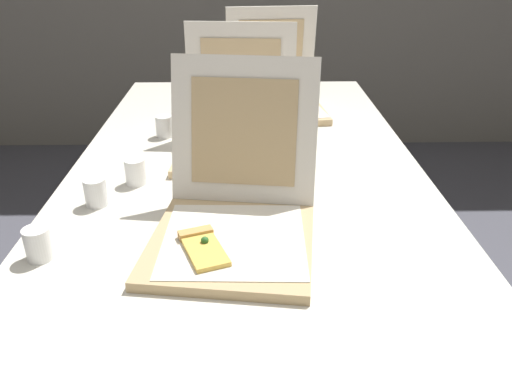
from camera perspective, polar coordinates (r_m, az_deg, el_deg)
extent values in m
cube|color=silver|center=(1.33, -0.99, 0.15)|extent=(0.98, 2.08, 0.03)
cylinder|color=gray|center=(2.40, -11.09, 2.71)|extent=(0.04, 0.04, 0.70)
cylinder|color=gray|center=(2.40, 9.03, 2.89)|extent=(0.04, 0.04, 0.70)
cube|color=tan|center=(1.06, -2.78, -5.84)|extent=(0.38, 0.38, 0.02)
cube|color=silver|center=(1.06, -2.44, -5.26)|extent=(0.30, 0.30, 0.00)
cube|color=silver|center=(1.17, -1.37, 6.83)|extent=(0.34, 0.13, 0.33)
cube|color=tan|center=(1.16, -1.37, 6.67)|extent=(0.25, 0.09, 0.23)
cube|color=#E5B74C|center=(1.01, -5.73, -6.52)|extent=(0.11, 0.14, 0.01)
cube|color=tan|center=(1.06, -6.73, -4.61)|extent=(0.08, 0.05, 0.02)
sphere|color=#2D6628|center=(1.03, -5.71, -5.39)|extent=(0.02, 0.02, 0.02)
cube|color=tan|center=(1.50, -2.16, 4.38)|extent=(0.36, 0.36, 0.02)
cube|color=silver|center=(1.49, -2.17, 4.74)|extent=(0.34, 0.34, 0.00)
cube|color=silver|center=(1.60, -1.68, 12.59)|extent=(0.33, 0.04, 0.33)
cube|color=tan|center=(1.60, -1.68, 12.54)|extent=(0.24, 0.02, 0.24)
cube|color=tan|center=(1.89, 2.29, 9.16)|extent=(0.37, 0.37, 0.02)
cube|color=silver|center=(1.88, 2.37, 9.48)|extent=(0.35, 0.35, 0.00)
cube|color=silver|center=(1.99, 1.67, 15.35)|extent=(0.34, 0.08, 0.33)
cube|color=tan|center=(1.98, 1.68, 15.33)|extent=(0.24, 0.05, 0.24)
cube|color=#E5B74C|center=(1.84, 2.63, 9.23)|extent=(0.11, 0.13, 0.01)
cube|color=tan|center=(1.88, 1.92, 9.82)|extent=(0.08, 0.05, 0.02)
sphere|color=orange|center=(1.81, 3.11, 9.27)|extent=(0.02, 0.02, 0.02)
cylinder|color=white|center=(1.11, -23.14, -5.35)|extent=(0.05, 0.05, 0.07)
cylinder|color=white|center=(1.28, -17.46, -0.03)|extent=(0.05, 0.05, 0.07)
cylinder|color=white|center=(1.36, -13.31, 2.22)|extent=(0.05, 0.05, 0.07)
cylinder|color=white|center=(1.67, -10.21, 7.22)|extent=(0.05, 0.05, 0.07)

